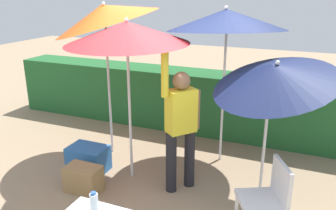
# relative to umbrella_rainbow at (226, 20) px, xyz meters

# --- Properties ---
(ground_plane) EXTENTS (24.00, 24.00, 0.00)m
(ground_plane) POSITION_rel_umbrella_rainbow_xyz_m (-0.52, -1.15, -2.14)
(ground_plane) COLOR #9E8466
(hedge_row) EXTENTS (8.00, 0.70, 1.11)m
(hedge_row) POSITION_rel_umbrella_rainbow_xyz_m (-0.52, 1.06, -1.59)
(hedge_row) COLOR #23602D
(hedge_row) RESTS_ON ground_plane
(umbrella_rainbow) EXTENTS (1.69, 1.69, 2.38)m
(umbrella_rainbow) POSITION_rel_umbrella_rainbow_xyz_m (0.00, 0.00, 0.00)
(umbrella_rainbow) COLOR silver
(umbrella_rainbow) RESTS_ON ground_plane
(umbrella_orange) EXTENTS (1.51, 1.45, 2.07)m
(umbrella_orange) POSITION_rel_umbrella_rainbow_xyz_m (0.78, -0.89, -0.49)
(umbrella_orange) COLOR silver
(umbrella_orange) RESTS_ON ground_plane
(umbrella_yellow) EXTENTS (1.62, 1.58, 2.61)m
(umbrella_yellow) POSITION_rel_umbrella_rainbow_xyz_m (-1.68, -0.44, 0.06)
(umbrella_yellow) COLOR silver
(umbrella_yellow) RESTS_ON ground_plane
(umbrella_navy) EXTENTS (1.60, 1.60, 2.21)m
(umbrella_navy) POSITION_rel_umbrella_rainbow_xyz_m (-1.02, -0.98, -0.11)
(umbrella_navy) COLOR silver
(umbrella_navy) RESTS_ON ground_plane
(person_vendor) EXTENTS (0.41, 0.49, 1.88)m
(person_vendor) POSITION_rel_umbrella_rainbow_xyz_m (-0.28, -1.00, -1.20)
(person_vendor) COLOR black
(person_vendor) RESTS_ON ground_plane
(chair_plastic) EXTENTS (0.59, 0.59, 0.89)m
(chair_plastic) POSITION_rel_umbrella_rainbow_xyz_m (0.91, -1.58, -1.63)
(chair_plastic) COLOR silver
(chair_plastic) RESTS_ON ground_plane
(cooler_box) EXTENTS (0.56, 0.38, 0.37)m
(cooler_box) POSITION_rel_umbrella_rainbow_xyz_m (-1.69, -1.07, -1.95)
(cooler_box) COLOR #2D6BB7
(cooler_box) RESTS_ON ground_plane
(crate_cardboard) EXTENTS (0.47, 0.29, 0.36)m
(crate_cardboard) POSITION_rel_umbrella_rainbow_xyz_m (-1.42, -1.56, -1.96)
(crate_cardboard) COLOR #9E7A4C
(crate_cardboard) RESTS_ON ground_plane
(bottle_water) EXTENTS (0.07, 0.07, 0.24)m
(bottle_water) POSITION_rel_umbrella_rainbow_xyz_m (-0.34, -2.83, -1.27)
(bottle_water) COLOR silver
(bottle_water) RESTS_ON folding_table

